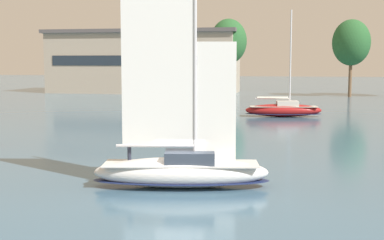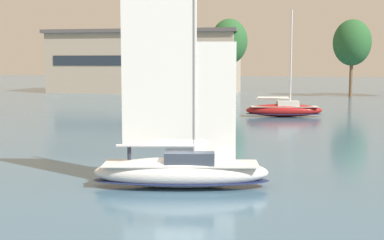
{
  "view_description": "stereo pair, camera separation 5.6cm",
  "coord_description": "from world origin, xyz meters",
  "views": [
    {
      "loc": [
        5.75,
        -26.73,
        6.55
      ],
      "look_at": [
        0.0,
        3.0,
        3.19
      ],
      "focal_mm": 50.0,
      "sensor_mm": 36.0,
      "label": 1
    },
    {
      "loc": [
        5.81,
        -26.71,
        6.55
      ],
      "look_at": [
        0.0,
        3.0,
        3.19
      ],
      "focal_mm": 50.0,
      "sensor_mm": 36.0,
      "label": 2
    }
  ],
  "objects": [
    {
      "name": "ground_plane",
      "position": [
        0.0,
        0.0,
        0.0
      ],
      "size": [
        400.0,
        400.0,
        0.0
      ],
      "primitive_type": "plane",
      "color": "#42667F"
    },
    {
      "name": "tree_shore_right",
      "position": [
        -7.18,
        77.37,
        10.25
      ],
      "size": [
        7.11,
        7.11,
        14.64
      ],
      "color": "brown",
      "rests_on": "ground"
    },
    {
      "name": "sailboat_moored_mid_channel",
      "position": [
        4.46,
        36.68,
        0.84
      ],
      "size": [
        9.28,
        3.84,
        12.38
      ],
      "color": "maroon",
      "rests_on": "ground"
    },
    {
      "name": "tree_shore_center",
      "position": [
        15.49,
        73.96,
        9.76
      ],
      "size": [
        6.78,
        6.78,
        13.95
      ],
      "color": "brown",
      "rests_on": "ground"
    },
    {
      "name": "waterfront_building",
      "position": [
        -24.85,
        80.2,
        6.39
      ],
      "size": [
        39.07,
        15.35,
        12.7
      ],
      "color": "tan",
      "rests_on": "ground"
    },
    {
      "name": "sailboat_main",
      "position": [
        0.01,
        0.0,
        1.01
      ],
      "size": [
        9.5,
        4.11,
        12.64
      ],
      "color": "silver",
      "rests_on": "ground"
    }
  ]
}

